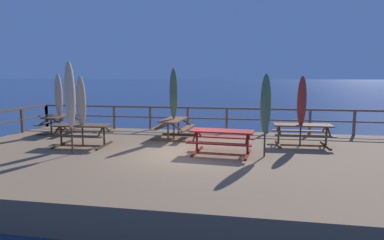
{
  "coord_description": "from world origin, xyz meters",
  "views": [
    {
      "loc": [
        2.01,
        -10.37,
        3.23
      ],
      "look_at": [
        0.0,
        0.69,
        1.75
      ],
      "focal_mm": 31.46,
      "sensor_mm": 36.0,
      "label": 1
    }
  ],
  "objects_px": {
    "picnic_table_back_right": "(222,137)",
    "patio_umbrella_tall_mid_left": "(81,102)",
    "picnic_table_front_left": "(173,124)",
    "patio_umbrella_short_front": "(70,96)",
    "picnic_table_mid_right": "(82,130)",
    "picnic_table_front_right": "(61,120)",
    "patio_umbrella_short_mid": "(174,94)",
    "patio_umbrella_tall_back_right": "(59,96)",
    "patio_umbrella_tall_back_left": "(266,104)",
    "picnic_table_mid_centre": "(302,130)",
    "patio_umbrella_tall_front": "(302,102)"
  },
  "relations": [
    {
      "from": "picnic_table_back_right",
      "to": "patio_umbrella_tall_back_right",
      "type": "height_order",
      "value": "patio_umbrella_tall_back_right"
    },
    {
      "from": "picnic_table_front_right",
      "to": "picnic_table_mid_right",
      "type": "bearing_deg",
      "value": -45.91
    },
    {
      "from": "patio_umbrella_tall_mid_left",
      "to": "patio_umbrella_tall_back_right",
      "type": "distance_m",
      "value": 3.4
    },
    {
      "from": "picnic_table_front_right",
      "to": "patio_umbrella_tall_back_left",
      "type": "bearing_deg",
      "value": -18.36
    },
    {
      "from": "picnic_table_mid_centre",
      "to": "patio_umbrella_tall_front",
      "type": "xyz_separation_m",
      "value": [
        -0.07,
        -0.07,
        1.02
      ]
    },
    {
      "from": "picnic_table_back_right",
      "to": "picnic_table_front_right",
      "type": "distance_m",
      "value": 7.77
    },
    {
      "from": "patio_umbrella_tall_back_left",
      "to": "picnic_table_back_right",
      "type": "bearing_deg",
      "value": 174.19
    },
    {
      "from": "patio_umbrella_short_mid",
      "to": "patio_umbrella_tall_back_left",
      "type": "bearing_deg",
      "value": -36.59
    },
    {
      "from": "picnic_table_back_right",
      "to": "patio_umbrella_tall_back_right",
      "type": "xyz_separation_m",
      "value": [
        -7.33,
        2.74,
        1.07
      ]
    },
    {
      "from": "picnic_table_mid_centre",
      "to": "patio_umbrella_short_mid",
      "type": "distance_m",
      "value": 5.05
    },
    {
      "from": "picnic_table_mid_right",
      "to": "patio_umbrella_short_mid",
      "type": "distance_m",
      "value": 3.73
    },
    {
      "from": "picnic_table_front_left",
      "to": "patio_umbrella_tall_back_left",
      "type": "bearing_deg",
      "value": -36.17
    },
    {
      "from": "picnic_table_front_right",
      "to": "picnic_table_mid_centre",
      "type": "bearing_deg",
      "value": -5.12
    },
    {
      "from": "patio_umbrella_short_mid",
      "to": "patio_umbrella_tall_front",
      "type": "bearing_deg",
      "value": -8.29
    },
    {
      "from": "picnic_table_front_right",
      "to": "patio_umbrella_tall_back_right",
      "type": "distance_m",
      "value": 1.08
    },
    {
      "from": "patio_umbrella_short_mid",
      "to": "picnic_table_front_right",
      "type": "bearing_deg",
      "value": 176.98
    },
    {
      "from": "picnic_table_front_right",
      "to": "patio_umbrella_tall_back_left",
      "type": "xyz_separation_m",
      "value": [
        8.61,
        -2.86,
        1.07
      ]
    },
    {
      "from": "patio_umbrella_short_mid",
      "to": "patio_umbrella_short_front",
      "type": "distance_m",
      "value": 4.19
    },
    {
      "from": "picnic_table_mid_right",
      "to": "picnic_table_front_right",
      "type": "xyz_separation_m",
      "value": [
        -2.27,
        2.34,
        -0.01
      ]
    },
    {
      "from": "patio_umbrella_tall_back_right",
      "to": "patio_umbrella_short_front",
      "type": "relative_size",
      "value": 0.87
    },
    {
      "from": "picnic_table_mid_centre",
      "to": "patio_umbrella_short_front",
      "type": "relative_size",
      "value": 0.7
    },
    {
      "from": "picnic_table_mid_right",
      "to": "patio_umbrella_short_front",
      "type": "distance_m",
      "value": 1.86
    },
    {
      "from": "picnic_table_mid_centre",
      "to": "patio_umbrella_tall_back_left",
      "type": "relative_size",
      "value": 0.81
    },
    {
      "from": "picnic_table_front_left",
      "to": "patio_umbrella_short_front",
      "type": "bearing_deg",
      "value": -127.08
    },
    {
      "from": "picnic_table_mid_centre",
      "to": "patio_umbrella_tall_back_left",
      "type": "distance_m",
      "value": 2.62
    },
    {
      "from": "picnic_table_mid_right",
      "to": "patio_umbrella_short_front",
      "type": "xyz_separation_m",
      "value": [
        0.34,
        -1.28,
        1.31
      ]
    },
    {
      "from": "picnic_table_front_left",
      "to": "patio_umbrella_tall_back_right",
      "type": "height_order",
      "value": "patio_umbrella_tall_back_right"
    },
    {
      "from": "picnic_table_mid_right",
      "to": "patio_umbrella_tall_back_right",
      "type": "relative_size",
      "value": 0.8
    },
    {
      "from": "picnic_table_front_right",
      "to": "patio_umbrella_short_front",
      "type": "bearing_deg",
      "value": -54.28
    },
    {
      "from": "picnic_table_back_right",
      "to": "patio_umbrella_tall_mid_left",
      "type": "xyz_separation_m",
      "value": [
        -4.96,
        0.3,
        1.02
      ]
    },
    {
      "from": "patio_umbrella_tall_back_right",
      "to": "patio_umbrella_tall_back_left",
      "type": "bearing_deg",
      "value": -18.37
    },
    {
      "from": "picnic_table_mid_centre",
      "to": "patio_umbrella_short_front",
      "type": "height_order",
      "value": "patio_umbrella_short_front"
    },
    {
      "from": "picnic_table_mid_right",
      "to": "picnic_table_front_right",
      "type": "distance_m",
      "value": 3.26
    },
    {
      "from": "patio_umbrella_short_mid",
      "to": "patio_umbrella_short_front",
      "type": "xyz_separation_m",
      "value": [
        -2.52,
        -3.35,
        0.1
      ]
    },
    {
      "from": "picnic_table_front_right",
      "to": "patio_umbrella_tall_mid_left",
      "type": "height_order",
      "value": "patio_umbrella_tall_mid_left"
    },
    {
      "from": "picnic_table_back_right",
      "to": "patio_umbrella_short_mid",
      "type": "relative_size",
      "value": 0.76
    },
    {
      "from": "patio_umbrella_short_mid",
      "to": "patio_umbrella_tall_mid_left",
      "type": "height_order",
      "value": "patio_umbrella_short_mid"
    },
    {
      "from": "patio_umbrella_tall_mid_left",
      "to": "patio_umbrella_tall_back_right",
      "type": "xyz_separation_m",
      "value": [
        -2.37,
        2.44,
        0.06
      ]
    },
    {
      "from": "picnic_table_mid_centre",
      "to": "patio_umbrella_tall_back_left",
      "type": "xyz_separation_m",
      "value": [
        -1.38,
        -1.96,
        1.06
      ]
    },
    {
      "from": "picnic_table_front_right",
      "to": "patio_umbrella_short_mid",
      "type": "distance_m",
      "value": 5.27
    },
    {
      "from": "picnic_table_front_left",
      "to": "patio_umbrella_short_front",
      "type": "height_order",
      "value": "patio_umbrella_short_front"
    },
    {
      "from": "picnic_table_mid_centre",
      "to": "picnic_table_mid_right",
      "type": "height_order",
      "value": "same"
    },
    {
      "from": "patio_umbrella_tall_front",
      "to": "patio_umbrella_short_front",
      "type": "height_order",
      "value": "patio_umbrella_short_front"
    },
    {
      "from": "picnic_table_mid_right",
      "to": "patio_umbrella_tall_back_left",
      "type": "bearing_deg",
      "value": -4.62
    },
    {
      "from": "picnic_table_front_right",
      "to": "patio_umbrella_tall_back_left",
      "type": "relative_size",
      "value": 0.71
    },
    {
      "from": "picnic_table_mid_right",
      "to": "picnic_table_back_right",
      "type": "bearing_deg",
      "value": -4.3
    },
    {
      "from": "picnic_table_back_right",
      "to": "picnic_table_mid_centre",
      "type": "bearing_deg",
      "value": 33.95
    },
    {
      "from": "picnic_table_front_right",
      "to": "patio_umbrella_tall_back_right",
      "type": "bearing_deg",
      "value": 159.83
    },
    {
      "from": "picnic_table_back_right",
      "to": "patio_umbrella_tall_back_left",
      "type": "xyz_separation_m",
      "value": [
        1.33,
        -0.14,
        1.06
      ]
    },
    {
      "from": "patio_umbrella_tall_mid_left",
      "to": "patio_umbrella_short_front",
      "type": "height_order",
      "value": "patio_umbrella_short_front"
    }
  ]
}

